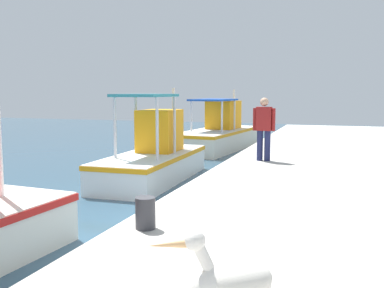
{
  "coord_description": "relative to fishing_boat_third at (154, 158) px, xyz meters",
  "views": [
    {
      "loc": [
        -7.27,
        -2.86,
        2.6
      ],
      "look_at": [
        4.85,
        1.21,
        1.11
      ],
      "focal_mm": 41.59,
      "sensor_mm": 36.0,
      "label": 1
    }
  ],
  "objects": [
    {
      "name": "fishing_boat_third",
      "position": [
        0.0,
        0.0,
        0.0
      ],
      "size": [
        5.03,
        1.89,
        2.75
      ],
      "color": "white",
      "rests_on": "ground"
    },
    {
      "name": "fishing_boat_fourth",
      "position": [
        7.57,
        0.06,
        0.04
      ],
      "size": [
        6.18,
        2.65,
        2.74
      ],
      "color": "silver",
      "rests_on": "ground"
    },
    {
      "name": "pelican",
      "position": [
        -8.89,
        -4.49,
        0.52
      ],
      "size": [
        0.66,
        0.93,
        0.82
      ],
      "color": "tan",
      "rests_on": "quay_pier"
    },
    {
      "name": "fisherman_standing",
      "position": [
        -0.34,
        -3.31,
        1.03
      ],
      "size": [
        0.25,
        0.59,
        1.66
      ],
      "color": "#1E234C",
      "rests_on": "quay_pier"
    },
    {
      "name": "mooring_bollard_second",
      "position": [
        -6.74,
        -2.81,
        0.33
      ],
      "size": [
        0.27,
        0.27,
        0.42
      ],
      "primitive_type": "cylinder",
      "color": "#333338",
      "rests_on": "quay_pier"
    }
  ]
}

